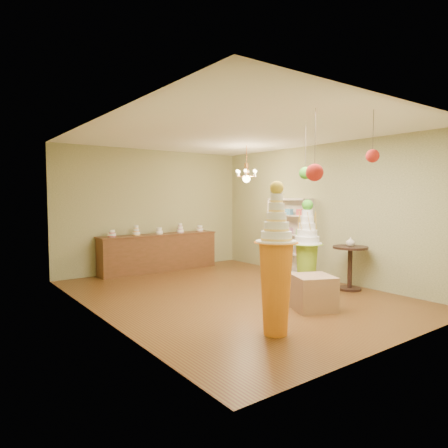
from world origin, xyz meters
TOP-DOWN VIEW (x-y plane):
  - floor at (0.00, 0.00)m, footprint 6.50×6.50m
  - ceiling at (0.00, 0.00)m, footprint 6.50×6.50m
  - wall_back at (0.00, 3.25)m, footprint 5.00×0.04m
  - wall_front at (0.00, -3.25)m, footprint 5.00×0.04m
  - wall_left at (-2.50, 0.00)m, footprint 0.04×6.50m
  - wall_right at (2.50, 0.00)m, footprint 0.04×6.50m
  - pedestal_green at (1.04, -0.90)m, footprint 0.65×0.65m
  - pedestal_orange at (-0.86, -2.06)m, footprint 0.54×0.54m
  - burlap_riser at (0.44, -1.57)m, footprint 0.82×0.82m
  - sideboard at (0.00, 2.97)m, footprint 3.04×0.54m
  - shelving_unit at (2.34, 0.80)m, footprint 0.33×1.20m
  - round_table at (2.10, -1.08)m, footprint 0.77×0.77m
  - vase at (2.10, -1.08)m, footprint 0.22×0.22m
  - pom_red_left at (-0.43, -2.33)m, footprint 0.23×0.23m
  - pom_green_mid at (0.25, -1.54)m, footprint 0.19×0.19m
  - pom_red_right at (0.26, -2.72)m, footprint 0.18×0.18m
  - chandelier at (1.31, 1.18)m, footprint 0.65×0.65m

SIDE VIEW (x-z plane):
  - floor at x=0.00m, z-range 0.00..0.00m
  - burlap_riser at x=0.44m, z-range 0.00..0.56m
  - sideboard at x=0.00m, z-range -0.10..1.06m
  - round_table at x=2.10m, z-range 0.13..0.99m
  - pedestal_green at x=1.04m, z-range -0.16..1.63m
  - pedestal_orange at x=-0.86m, z-range -0.23..1.82m
  - shelving_unit at x=2.34m, z-range 0.00..1.80m
  - vase at x=2.10m, z-range 0.87..1.05m
  - wall_back at x=0.00m, z-range 0.00..3.00m
  - wall_front at x=0.00m, z-range 0.00..3.00m
  - wall_left at x=-2.50m, z-range 0.00..3.00m
  - wall_right at x=2.50m, z-range 0.00..3.00m
  - pom_red_left at x=-0.43m, z-range 1.69..2.64m
  - pom_green_mid at x=0.25m, z-range 1.77..2.66m
  - chandelier at x=1.31m, z-range 1.88..2.73m
  - pom_red_right at x=0.26m, z-range 2.04..2.74m
  - ceiling at x=0.00m, z-range 3.00..3.00m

